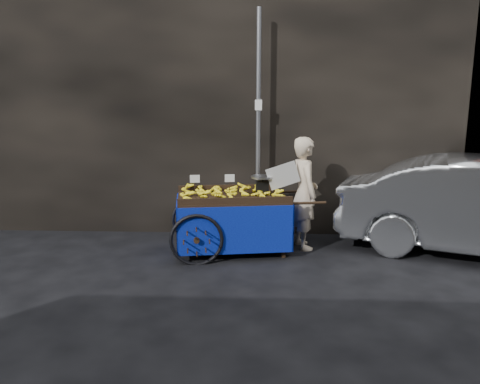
{
  "coord_description": "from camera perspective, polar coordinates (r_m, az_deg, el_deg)",
  "views": [
    {
      "loc": [
        0.32,
        -6.9,
        2.58
      ],
      "look_at": [
        0.01,
        0.5,
        1.03
      ],
      "focal_mm": 35.0,
      "sensor_mm": 36.0,
      "label": 1
    }
  ],
  "objects": [
    {
      "name": "banana_cart",
      "position": [
        7.72,
        -1.35,
        -1.26
      ],
      "size": [
        2.62,
        1.49,
        1.35
      ],
      "rotation": [
        0.0,
        0.0,
        0.15
      ],
      "color": "black",
      "rests_on": "ground"
    },
    {
      "name": "vendor",
      "position": [
        7.93,
        7.84,
        -0.14
      ],
      "size": [
        0.97,
        0.78,
        1.9
      ],
      "rotation": [
        0.0,
        0.0,
        1.82
      ],
      "color": "beige",
      "rests_on": "ground"
    },
    {
      "name": "street_pole",
      "position": [
        8.22,
        2.24,
        7.82
      ],
      "size": [
        0.12,
        0.1,
        4.0
      ],
      "color": "slate",
      "rests_on": "ground"
    },
    {
      "name": "plastic_bag",
      "position": [
        7.91,
        5.33,
        -6.33
      ],
      "size": [
        0.27,
        0.21,
        0.24
      ],
      "primitive_type": "ellipsoid",
      "color": "#1760AE",
      "rests_on": "ground"
    },
    {
      "name": "building_wall",
      "position": [
        9.5,
        2.86,
        11.34
      ],
      "size": [
        13.5,
        2.0,
        5.0
      ],
      "color": "black",
      "rests_on": "ground"
    },
    {
      "name": "ground",
      "position": [
        7.38,
        -0.27,
        -8.64
      ],
      "size": [
        80.0,
        80.0,
        0.0
      ],
      "primitive_type": "plane",
      "color": "black",
      "rests_on": "ground"
    }
  ]
}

